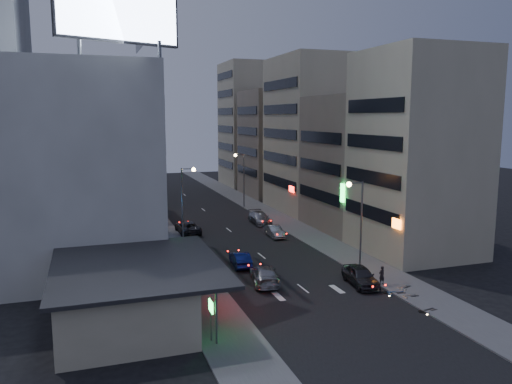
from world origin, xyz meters
name	(u,v)px	position (x,y,z in m)	size (l,w,h in m)	color
ground	(326,306)	(0.00, 0.00, 0.00)	(180.00, 180.00, 0.00)	black
sidewalk_left	(158,227)	(-8.00, 30.00, 0.06)	(4.00, 120.00, 0.12)	#4C4C4F
sidewalk_right	(278,219)	(8.00, 30.00, 0.06)	(4.00, 120.00, 0.12)	#4C4C4F
food_court	(125,292)	(-13.90, 2.00, 1.98)	(11.00, 13.00, 3.88)	#B8AC90
white_building	(75,165)	(-17.00, 20.00, 9.00)	(14.00, 24.00, 18.00)	silver
shophouse_near	(417,153)	(15.00, 10.50, 10.00)	(10.00, 11.00, 20.00)	#B8AC90
shophouse_mid	(361,163)	(15.50, 22.00, 8.00)	(11.00, 12.00, 16.00)	gray
shophouse_far	(312,135)	(15.00, 35.00, 11.00)	(10.00, 14.00, 22.00)	#B8AC90
far_left_a	(89,142)	(-15.50, 45.00, 10.00)	(11.00, 10.00, 20.00)	silver
far_left_b	(86,153)	(-16.00, 58.00, 7.50)	(12.00, 10.00, 15.00)	gray
far_right_a	(277,143)	(15.50, 50.00, 9.00)	(11.00, 12.00, 18.00)	gray
far_right_b	(254,125)	(16.00, 64.00, 12.00)	(12.00, 12.00, 24.00)	#B8AC90
billboard	(119,10)	(-12.99, 9.97, 21.66)	(9.52, 3.75, 6.20)	#595B60
street_lamp_right_near	(357,213)	(5.90, 6.00, 5.36)	(1.60, 0.44, 8.02)	#595B60
street_lamp_left	(186,193)	(-5.90, 22.00, 5.36)	(1.60, 0.44, 8.02)	#595B60
street_lamp_right_far	(241,172)	(5.90, 40.00, 5.36)	(1.60, 0.44, 8.02)	#595B60
parked_car_right_near	(360,276)	(4.75, 3.27, 0.79)	(1.86, 4.62, 1.57)	#2B2B30
parked_car_right_mid	(275,231)	(3.98, 20.91, 0.65)	(1.37, 3.92, 1.29)	#AFB3B8
parked_car_left	(188,227)	(-5.04, 25.86, 0.71)	(2.36, 5.11, 1.42)	#25252A
parked_car_right_far	(260,218)	(4.76, 28.25, 0.74)	(2.07, 5.10, 1.48)	#96969D
road_car_blue	(240,259)	(-2.98, 11.36, 0.67)	(1.43, 4.09, 1.35)	navy
road_car_silver	(265,275)	(-2.49, 6.16, 0.74)	(2.08, 5.11, 1.48)	#93969B
person	(382,275)	(6.30, 2.59, 0.88)	(0.55, 0.36, 1.52)	black
scooter_black_a	(433,301)	(6.99, -2.91, 0.61)	(1.62, 0.54, 0.99)	black
scooter_silver_a	(415,287)	(7.52, -0.17, 0.69)	(1.86, 0.62, 1.14)	#A1A4A8
scooter_blue	(403,284)	(7.01, 0.68, 0.71)	(1.92, 0.64, 1.17)	navy
scooter_black_b	(404,280)	(7.87, 1.74, 0.60)	(1.59, 0.53, 0.97)	black
scooter_silver_b	(406,278)	(8.11, 1.88, 0.68)	(1.85, 0.62, 1.13)	#A4A7AB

